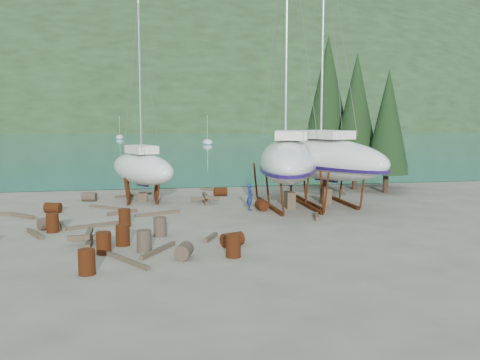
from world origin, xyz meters
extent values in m
plane|color=#61574D|center=(0.00, 0.00, 0.00)|extent=(600.00, 600.00, 0.00)
plane|color=#166A70|center=(0.00, 315.00, 0.01)|extent=(700.00, 700.00, 0.00)
ellipsoid|color=black|center=(0.00, 320.00, 0.00)|extent=(800.00, 360.00, 110.00)
cube|color=beige|center=(-20.00, 190.00, 2.00)|extent=(6.00, 5.00, 4.00)
cube|color=#A54C2D|center=(-20.00, 190.00, 4.80)|extent=(6.60, 5.60, 1.60)
cube|color=beige|center=(30.00, 190.00, 2.00)|extent=(6.00, 5.00, 4.00)
cube|color=#A54C2D|center=(30.00, 190.00, 4.80)|extent=(6.60, 5.60, 1.60)
cylinder|color=black|center=(12.50, 12.00, 0.80)|extent=(0.36, 0.36, 1.60)
cone|color=black|center=(12.50, 12.00, 5.80)|extent=(3.60, 3.60, 8.40)
cylinder|color=black|center=(14.00, 10.00, 0.68)|extent=(0.36, 0.36, 1.36)
cone|color=black|center=(14.00, 10.00, 4.93)|extent=(3.06, 3.06, 7.14)
cylinder|color=black|center=(11.00, 14.00, 0.92)|extent=(0.36, 0.36, 1.84)
cone|color=black|center=(11.00, 14.00, 6.67)|extent=(4.14, 4.14, 9.66)
cylinder|color=black|center=(15.50, 13.00, 0.72)|extent=(0.36, 0.36, 1.44)
cone|color=black|center=(15.50, 13.00, 5.22)|extent=(3.24, 3.24, 7.56)
ellipsoid|color=silver|center=(10.00, 80.00, 0.38)|extent=(2.00, 5.00, 1.40)
cylinder|color=silver|center=(10.00, 80.00, 3.23)|extent=(0.08, 0.08, 5.00)
ellipsoid|color=silver|center=(-8.00, 110.00, 0.38)|extent=(2.00, 5.00, 1.40)
cylinder|color=silver|center=(-8.00, 110.00, 3.23)|extent=(0.08, 0.08, 5.00)
ellipsoid|color=silver|center=(5.52, 5.47, 2.76)|extent=(6.07, 11.51, 2.58)
cube|color=#1B0D45|center=(5.52, 4.92, 1.92)|extent=(0.77, 1.98, 1.00)
cube|color=silver|center=(5.52, 4.92, 4.30)|extent=(2.60, 3.67, 0.50)
cylinder|color=silver|center=(5.52, 6.02, 10.78)|extent=(0.14, 0.14, 13.26)
cube|color=#52250E|center=(4.40, 5.47, 0.10)|extent=(0.18, 6.08, 0.20)
cube|color=#52250E|center=(6.65, 5.47, 0.10)|extent=(0.18, 6.08, 0.20)
cube|color=brown|center=(5.52, 4.92, 0.49)|extent=(0.50, 0.80, 0.97)
ellipsoid|color=silver|center=(8.12, 6.52, 2.76)|extent=(6.58, 11.27, 2.56)
cube|color=#1B0D45|center=(8.12, 5.98, 1.93)|extent=(0.89, 1.92, 1.00)
cube|color=silver|center=(8.12, 5.98, 4.29)|extent=(2.72, 3.64, 0.50)
cylinder|color=silver|center=(8.12, 7.06, 10.64)|extent=(0.14, 0.14, 13.00)
cube|color=#52250E|center=(7.02, 6.52, 0.10)|extent=(0.18, 5.96, 0.20)
cube|color=#52250E|center=(9.22, 6.52, 0.10)|extent=(0.18, 5.96, 0.20)
cube|color=brown|center=(8.12, 5.98, 0.49)|extent=(0.50, 0.80, 0.98)
ellipsoid|color=silver|center=(-3.00, 9.83, 2.03)|extent=(5.34, 8.25, 2.03)
cube|color=#1B0D45|center=(-3.00, 9.43, 1.47)|extent=(0.78, 1.41, 1.00)
cube|color=silver|center=(-3.00, 9.43, 3.30)|extent=(2.18, 2.71, 0.50)
cylinder|color=silver|center=(-3.00, 10.22, 7.89)|extent=(0.14, 0.14, 9.48)
cube|color=#52250E|center=(-3.87, 9.83, 0.10)|extent=(0.18, 4.35, 0.20)
cube|color=#52250E|center=(-2.13, 9.83, 0.10)|extent=(0.18, 4.35, 0.20)
cube|color=brown|center=(-3.00, 9.43, 0.26)|extent=(0.50, 0.80, 0.52)
imported|color=navy|center=(3.06, 4.66, 0.78)|extent=(0.41, 0.59, 1.55)
cylinder|color=#2D2823|center=(-1.53, -5.24, 0.29)|extent=(0.82, 1.01, 0.58)
cylinder|color=#52250E|center=(-7.97, 5.89, 0.29)|extent=(1.01, 0.82, 0.58)
cylinder|color=#52250E|center=(-4.95, -6.73, 0.44)|extent=(0.58, 0.58, 0.88)
cylinder|color=#52250E|center=(2.23, 10.58, 0.29)|extent=(0.89, 0.59, 0.58)
cylinder|color=#2D2823|center=(-3.01, -3.96, 0.44)|extent=(0.58, 0.58, 0.88)
cylinder|color=#52250E|center=(3.73, 4.54, 0.29)|extent=(0.68, 0.94, 0.58)
cylinder|color=#52250E|center=(0.34, -5.39, 0.44)|extent=(0.58, 0.58, 0.88)
cylinder|color=#52250E|center=(-7.17, 0.54, 0.44)|extent=(0.58, 0.58, 0.88)
cylinder|color=#2D2823|center=(-6.35, 9.84, 0.29)|extent=(0.99, 0.77, 0.58)
cylinder|color=#52250E|center=(-3.87, -2.73, 0.44)|extent=(0.58, 0.58, 0.88)
cylinder|color=#52250E|center=(0.61, -3.66, 0.29)|extent=(1.04, 0.88, 0.58)
cylinder|color=#52250E|center=(-4.56, -4.01, 0.44)|extent=(0.58, 0.58, 0.88)
cylinder|color=#52250E|center=(-3.91, 1.29, 0.44)|extent=(0.58, 0.58, 0.88)
cylinder|color=#2D2823|center=(-7.50, 1.31, 0.29)|extent=(1.05, 0.98, 0.58)
cylinder|color=#2D2823|center=(-2.28, -1.23, 0.44)|extent=(0.58, 0.58, 0.88)
cube|color=brown|center=(-3.59, 11.50, 0.07)|extent=(2.43, 1.48, 0.14)
cube|color=brown|center=(6.07, 1.64, 0.10)|extent=(0.63, 1.68, 0.19)
cube|color=brown|center=(-9.38, 4.73, 0.09)|extent=(1.55, 1.51, 0.19)
cube|color=brown|center=(-3.64, -5.43, 0.07)|extent=(1.65, 2.51, 0.15)
cube|color=brown|center=(-6.86, 1.48, 0.09)|extent=(0.53, 1.69, 0.17)
cube|color=brown|center=(-2.47, -4.12, 0.08)|extent=(1.50, 2.34, 0.16)
cube|color=brown|center=(2.03, 13.12, 0.10)|extent=(1.58, 1.53, 0.19)
cube|color=brown|center=(-0.12, -2.26, 0.09)|extent=(0.79, 1.38, 0.17)
cube|color=brown|center=(-4.14, 4.80, 0.09)|extent=(1.64, 1.19, 0.19)
cube|color=brown|center=(-2.19, 4.17, 0.08)|extent=(2.46, 1.12, 0.16)
cube|color=brown|center=(-5.42, 1.41, 0.08)|extent=(2.49, 1.31, 0.15)
cube|color=brown|center=(-7.88, -0.01, 0.08)|extent=(1.06, 1.97, 0.17)
cube|color=brown|center=(-5.09, 6.75, 0.07)|extent=(2.18, 1.91, 0.15)
cube|color=brown|center=(-5.27, -2.26, 0.10)|extent=(0.20, 1.80, 0.20)
cube|color=brown|center=(-5.27, -2.26, 0.30)|extent=(1.80, 0.20, 0.20)
cube|color=brown|center=(-5.27, -2.26, 0.50)|extent=(0.20, 1.80, 0.20)
cube|color=brown|center=(0.85, 7.70, 0.10)|extent=(0.20, 1.80, 0.20)
cube|color=brown|center=(0.85, 7.70, 0.30)|extent=(1.80, 0.20, 0.20)
cube|color=brown|center=(0.85, 7.70, 0.50)|extent=(0.20, 1.80, 0.20)
camera|label=1|loc=(-3.08, -25.09, 5.33)|focal=40.00mm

